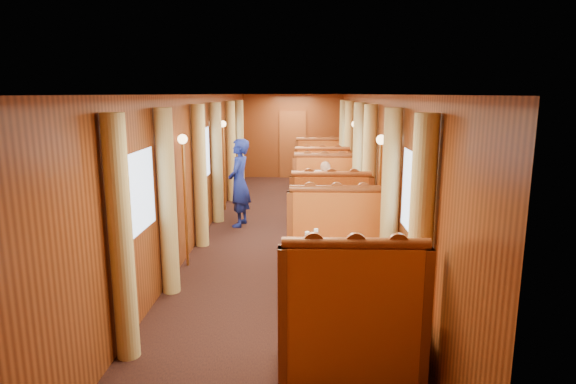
{
  "coord_description": "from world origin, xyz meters",
  "views": [
    {
      "loc": [
        0.3,
        -8.51,
        2.51
      ],
      "look_at": [
        0.08,
        -1.38,
        1.05
      ],
      "focal_mm": 30.0,
      "sensor_mm": 36.0,
      "label": 1
    }
  ],
  "objects_px": {
    "banquette_far_aft": "(319,171)",
    "table_far": "(320,180)",
    "banquette_mid_fwd": "(330,226)",
    "teapot_back": "(332,250)",
    "banquette_mid_aft": "(324,199)",
    "steward": "(239,183)",
    "teapot_right": "(345,257)",
    "banquette_near_fwd": "(351,330)",
    "rose_vase_mid": "(327,183)",
    "table_near": "(342,290)",
    "table_mid": "(327,213)",
    "tea_tray": "(335,259)",
    "passenger": "(325,185)",
    "rose_vase_far": "(321,158)",
    "teapot_left": "(330,255)",
    "banquette_far_fwd": "(322,185)",
    "banquette_near_aft": "(336,256)",
    "fruit_plate": "(372,261)"
  },
  "relations": [
    {
      "from": "tea_tray",
      "to": "teapot_right",
      "type": "height_order",
      "value": "teapot_right"
    },
    {
      "from": "teapot_right",
      "to": "passenger",
      "type": "xyz_separation_m",
      "value": [
        -0.0,
        4.46,
        -0.08
      ]
    },
    {
      "from": "table_near",
      "to": "banquette_far_aft",
      "type": "bearing_deg",
      "value": 90.0
    },
    {
      "from": "table_far",
      "to": "teapot_right",
      "type": "xyz_separation_m",
      "value": [
        0.0,
        -7.15,
        0.44
      ]
    },
    {
      "from": "teapot_right",
      "to": "fruit_plate",
      "type": "bearing_deg",
      "value": 8.06
    },
    {
      "from": "banquette_mid_aft",
      "to": "steward",
      "type": "xyz_separation_m",
      "value": [
        -1.65,
        -0.54,
        0.42
      ]
    },
    {
      "from": "teapot_right",
      "to": "rose_vase_far",
      "type": "height_order",
      "value": "rose_vase_far"
    },
    {
      "from": "teapot_back",
      "to": "rose_vase_mid",
      "type": "relative_size",
      "value": 0.46
    },
    {
      "from": "teapot_right",
      "to": "banquette_near_fwd",
      "type": "bearing_deg",
      "value": -83.27
    },
    {
      "from": "banquette_far_aft",
      "to": "banquette_far_fwd",
      "type": "bearing_deg",
      "value": -90.0
    },
    {
      "from": "banquette_mid_aft",
      "to": "teapot_right",
      "type": "xyz_separation_m",
      "value": [
        0.0,
        -4.66,
        0.39
      ]
    },
    {
      "from": "banquette_far_fwd",
      "to": "steward",
      "type": "bearing_deg",
      "value": -129.42
    },
    {
      "from": "table_near",
      "to": "banquette_near_fwd",
      "type": "height_order",
      "value": "banquette_near_fwd"
    },
    {
      "from": "tea_tray",
      "to": "passenger",
      "type": "bearing_deg",
      "value": 88.83
    },
    {
      "from": "table_far",
      "to": "teapot_left",
      "type": "height_order",
      "value": "teapot_left"
    },
    {
      "from": "banquette_near_aft",
      "to": "steward",
      "type": "distance_m",
      "value": 3.42
    },
    {
      "from": "fruit_plate",
      "to": "rose_vase_mid",
      "type": "distance_m",
      "value": 3.68
    },
    {
      "from": "table_near",
      "to": "teapot_right",
      "type": "bearing_deg",
      "value": -88.77
    },
    {
      "from": "banquette_near_aft",
      "to": "banquette_mid_fwd",
      "type": "xyz_separation_m",
      "value": [
        0.0,
        1.47,
        0.0
      ]
    },
    {
      "from": "rose_vase_mid",
      "to": "table_far",
      "type": "bearing_deg",
      "value": 89.84
    },
    {
      "from": "teapot_back",
      "to": "rose_vase_mid",
      "type": "xyz_separation_m",
      "value": [
        0.11,
        3.45,
        0.11
      ]
    },
    {
      "from": "banquette_far_fwd",
      "to": "banquette_near_fwd",
      "type": "bearing_deg",
      "value": -90.0
    },
    {
      "from": "teapot_back",
      "to": "banquette_near_aft",
      "type": "bearing_deg",
      "value": 94.71
    },
    {
      "from": "teapot_right",
      "to": "rose_vase_mid",
      "type": "height_order",
      "value": "rose_vase_mid"
    },
    {
      "from": "teapot_left",
      "to": "teapot_back",
      "type": "xyz_separation_m",
      "value": [
        0.03,
        0.17,
        0.0
      ]
    },
    {
      "from": "teapot_back",
      "to": "passenger",
      "type": "height_order",
      "value": "passenger"
    },
    {
      "from": "banquette_far_aft",
      "to": "teapot_back",
      "type": "relative_size",
      "value": 8.11
    },
    {
      "from": "banquette_mid_fwd",
      "to": "banquette_far_aft",
      "type": "distance_m",
      "value": 5.53
    },
    {
      "from": "banquette_mid_fwd",
      "to": "teapot_right",
      "type": "relative_size",
      "value": 8.01
    },
    {
      "from": "table_mid",
      "to": "banquette_far_aft",
      "type": "relative_size",
      "value": 0.78
    },
    {
      "from": "tea_tray",
      "to": "fruit_plate",
      "type": "bearing_deg",
      "value": -12.91
    },
    {
      "from": "table_near",
      "to": "banquette_mid_fwd",
      "type": "relative_size",
      "value": 0.78
    },
    {
      "from": "teapot_back",
      "to": "rose_vase_far",
      "type": "relative_size",
      "value": 0.46
    },
    {
      "from": "banquette_far_aft",
      "to": "table_far",
      "type": "bearing_deg",
      "value": -90.0
    },
    {
      "from": "table_mid",
      "to": "tea_tray",
      "type": "height_order",
      "value": "tea_tray"
    },
    {
      "from": "banquette_mid_fwd",
      "to": "teapot_back",
      "type": "xyz_separation_m",
      "value": [
        -0.12,
        -2.42,
        0.39
      ]
    },
    {
      "from": "banquette_mid_fwd",
      "to": "steward",
      "type": "height_order",
      "value": "steward"
    },
    {
      "from": "banquette_far_aft",
      "to": "steward",
      "type": "distance_m",
      "value": 4.39
    },
    {
      "from": "rose_vase_mid",
      "to": "table_mid",
      "type": "bearing_deg",
      "value": -59.64
    },
    {
      "from": "tea_tray",
      "to": "banquette_mid_aft",
      "type": "bearing_deg",
      "value": 88.88
    },
    {
      "from": "banquette_near_fwd",
      "to": "teapot_back",
      "type": "distance_m",
      "value": 1.16
    },
    {
      "from": "rose_vase_far",
      "to": "passenger",
      "type": "relative_size",
      "value": 0.47
    },
    {
      "from": "table_mid",
      "to": "banquette_far_fwd",
      "type": "bearing_deg",
      "value": 90.0
    },
    {
      "from": "banquette_far_fwd",
      "to": "rose_vase_far",
      "type": "bearing_deg",
      "value": 89.62
    },
    {
      "from": "tea_tray",
      "to": "teapot_right",
      "type": "bearing_deg",
      "value": -45.1
    },
    {
      "from": "table_near",
      "to": "teapot_left",
      "type": "relative_size",
      "value": 6.61
    },
    {
      "from": "teapot_back",
      "to": "rose_vase_far",
      "type": "distance_m",
      "value": 6.97
    },
    {
      "from": "banquette_far_aft",
      "to": "teapot_back",
      "type": "bearing_deg",
      "value": -90.85
    },
    {
      "from": "steward",
      "to": "passenger",
      "type": "height_order",
      "value": "steward"
    },
    {
      "from": "table_near",
      "to": "banquette_mid_fwd",
      "type": "height_order",
      "value": "banquette_mid_fwd"
    }
  ]
}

